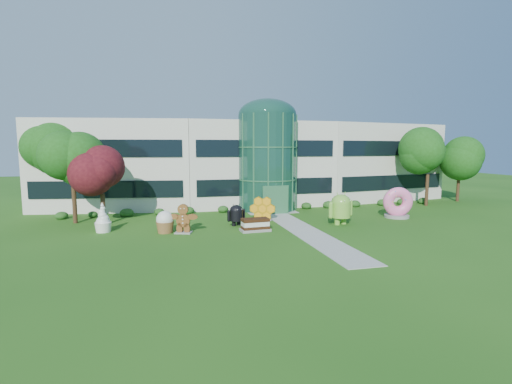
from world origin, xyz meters
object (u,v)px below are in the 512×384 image
object	(u,v)px
android_black	(236,213)
donut	(397,202)
android_green	(341,207)
gingerbread	(183,218)

from	to	relation	value
android_black	donut	bearing A→B (deg)	-22.70
android_green	donut	size ratio (longest dim) A/B	1.05
donut	android_green	bearing A→B (deg)	-151.81
donut	gingerbread	xyz separation A→B (m)	(-19.60, -1.66, -0.31)
android_black	gingerbread	bearing A→B (deg)	179.13
android_green	gingerbread	size ratio (longest dim) A/B	1.23
android_black	gingerbread	xyz separation A→B (m)	(-4.43, -1.75, 0.11)
donut	gingerbread	size ratio (longest dim) A/B	1.18
android_green	android_black	world-z (taller)	android_green
donut	android_black	bearing A→B (deg)	-165.65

